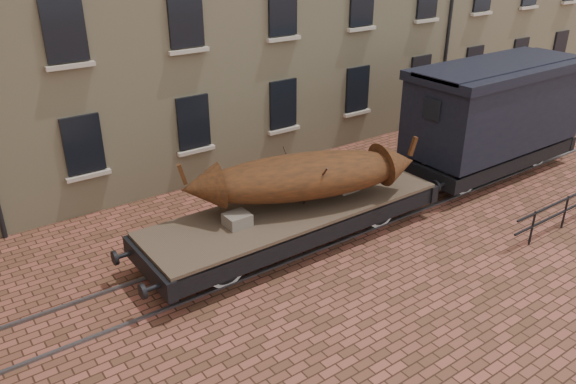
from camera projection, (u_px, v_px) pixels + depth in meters
ground at (353, 221)px, 16.47m from camera, size 90.00×90.00×0.00m
rail_track at (353, 220)px, 16.46m from camera, size 30.00×1.52×0.06m
flatcar_wagon at (295, 214)px, 14.97m from camera, size 9.36×2.54×1.41m
iron_boat at (304, 176)px, 14.69m from camera, size 6.43×3.44×1.56m
goods_van at (496, 106)px, 18.72m from camera, size 7.44×2.71×3.85m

